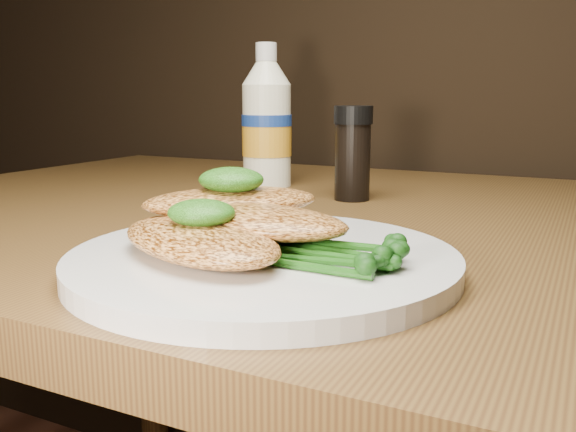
% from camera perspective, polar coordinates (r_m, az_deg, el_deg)
% --- Properties ---
extents(plate, '(0.29, 0.29, 0.02)m').
position_cam_1_polar(plate, '(0.47, -2.27, -4.17)').
color(plate, silver).
rests_on(plate, dining_table).
extents(chicken_front, '(0.18, 0.14, 0.03)m').
position_cam_1_polar(chicken_front, '(0.45, -8.18, -2.20)').
color(chicken_front, '#E29548').
rests_on(chicken_front, plate).
extents(chicken_mid, '(0.16, 0.09, 0.02)m').
position_cam_1_polar(chicken_mid, '(0.47, -3.37, -0.43)').
color(chicken_mid, '#E29548').
rests_on(chicken_mid, plate).
extents(chicken_back, '(0.16, 0.16, 0.02)m').
position_cam_1_polar(chicken_back, '(0.51, -5.26, 1.36)').
color(chicken_back, '#E29548').
rests_on(chicken_back, plate).
extents(pesto_front, '(0.06, 0.05, 0.02)m').
position_cam_1_polar(pesto_front, '(0.45, -8.00, 0.31)').
color(pesto_front, black).
rests_on(pesto_front, chicken_front).
extents(pesto_back, '(0.06, 0.05, 0.02)m').
position_cam_1_polar(pesto_back, '(0.51, -5.27, 3.36)').
color(pesto_back, black).
rests_on(pesto_back, chicken_back).
extents(broccolini_bundle, '(0.15, 0.12, 0.02)m').
position_cam_1_polar(broccolini_bundle, '(0.43, 2.37, -2.85)').
color(broccolini_bundle, '#184D11').
rests_on(broccolini_bundle, plate).
extents(mayo_bottle, '(0.09, 0.09, 0.20)m').
position_cam_1_polar(mayo_bottle, '(0.88, -1.98, 9.24)').
color(mayo_bottle, white).
rests_on(mayo_bottle, dining_table).
extents(pepper_grinder, '(0.06, 0.06, 0.12)m').
position_cam_1_polar(pepper_grinder, '(0.77, 5.99, 5.76)').
color(pepper_grinder, black).
rests_on(pepper_grinder, dining_table).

